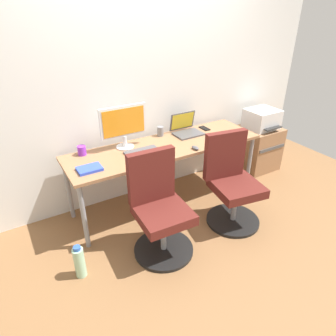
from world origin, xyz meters
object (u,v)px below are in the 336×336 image
Objects in this scene: desktop_monitor at (123,124)px; office_chair_left at (159,210)px; open_laptop at (186,129)px; office_chair_right at (232,184)px; water_bottle_on_floor at (80,262)px; side_cabinet at (257,148)px; printer at (262,119)px; coffee_mug at (82,151)px.

office_chair_left is at bearing -92.75° from desktop_monitor.
office_chair_left is at bearing -135.27° from open_laptop.
desktop_monitor is at bearing -179.89° from open_laptop.
office_chair_right reaches higher than water_bottle_on_floor.
office_chair_left reaches higher than side_cabinet.
printer is at bearing 32.89° from office_chair_right.
open_laptop is at bearing 176.03° from side_cabinet.
coffee_mug is (-1.17, 0.05, -0.01)m from open_laptop.
side_cabinet is 1.21m from open_laptop.
office_chair_right is (0.82, -0.00, 0.00)m from office_chair_left.
office_chair_left is 10.22× the size of coffee_mug.
desktop_monitor is 5.22× the size of coffee_mug.
open_laptop is 3.37× the size of coffee_mug.
water_bottle_on_floor is 1.00× the size of open_laptop.
printer is 1.88m from desktop_monitor.
office_chair_left is 2.03m from printer.
office_chair_right is at bearing -87.04° from open_laptop.
side_cabinet is 1.85× the size of water_bottle_on_floor.
open_laptop is at bearing -2.44° from coffee_mug.
water_bottle_on_floor is at bearing -136.34° from desktop_monitor.
side_cabinet is 1.43× the size of printer.
side_cabinet is 6.22× the size of coffee_mug.
office_chair_left is at bearing -159.85° from side_cabinet.
coffee_mug is (-2.28, 0.13, 0.06)m from printer.
printer is (1.89, 0.69, 0.27)m from office_chair_left.
open_laptop is (1.50, 0.73, 0.61)m from water_bottle_on_floor.
coffee_mug is at bearing 177.56° from open_laptop.
water_bottle_on_floor is at bearing -154.15° from open_laptop.
office_chair_right is at bearing -0.05° from office_chair_left.
water_bottle_on_floor is at bearing -166.04° from printer.
side_cabinet is 2.33m from coffee_mug.
office_chair_right is 1.57m from water_bottle_on_floor.
office_chair_right is 0.84m from open_laptop.
desktop_monitor is (0.04, 0.77, 0.53)m from office_chair_left.
open_laptop is at bearing 175.98° from printer.
office_chair_right is at bearing -147.08° from side_cabinet.
desktop_monitor reaches higher than side_cabinet.
office_chair_left is 2.35× the size of printer.
water_bottle_on_floor is (-0.73, 0.04, -0.28)m from office_chair_left.
side_cabinet is 1.85× the size of open_laptop.
office_chair_right is at bearing -1.61° from water_bottle_on_floor.
desktop_monitor reaches higher than open_laptop.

